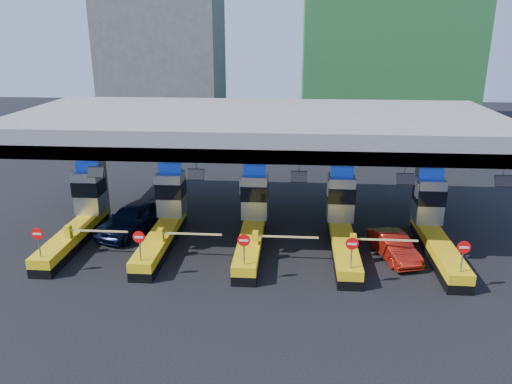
{
  "coord_description": "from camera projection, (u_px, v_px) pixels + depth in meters",
  "views": [
    {
      "loc": [
        2.23,
        -25.88,
        11.66
      ],
      "look_at": [
        0.21,
        0.0,
        3.11
      ],
      "focal_mm": 35.0,
      "sensor_mm": 36.0,
      "label": 1
    }
  ],
  "objects": [
    {
      "name": "toll_lane_far_right",
      "position": [
        434.0,
        224.0,
        27.41
      ],
      "size": [
        4.43,
        8.0,
        4.16
      ],
      "color": "black",
      "rests_on": "ground"
    },
    {
      "name": "toll_lane_left",
      "position": [
        166.0,
        217.0,
        28.52
      ],
      "size": [
        4.43,
        8.0,
        4.16
      ],
      "color": "black",
      "rests_on": "ground"
    },
    {
      "name": "toll_lane_far_left",
      "position": [
        81.0,
        214.0,
        28.89
      ],
      "size": [
        4.43,
        8.0,
        4.16
      ],
      "color": "black",
      "rests_on": "ground"
    },
    {
      "name": "ground",
      "position": [
        252.0,
        244.0,
        28.32
      ],
      "size": [
        120.0,
        120.0,
        0.0
      ],
      "primitive_type": "plane",
      "color": "black",
      "rests_on": "ground"
    },
    {
      "name": "bg_building_scaffold",
      "position": [
        389.0,
        5.0,
        53.36
      ],
      "size": [
        18.0,
        12.0,
        28.0
      ],
      "primitive_type": "cube",
      "color": "#1E5926",
      "rests_on": "ground"
    },
    {
      "name": "red_car",
      "position": [
        394.0,
        247.0,
        26.37
      ],
      "size": [
        2.44,
        4.28,
        1.33
      ],
      "primitive_type": "imported",
      "rotation": [
        0.0,
        0.0,
        0.27
      ],
      "color": "maroon",
      "rests_on": "ground"
    },
    {
      "name": "toll_lane_center",
      "position": [
        253.0,
        219.0,
        28.15
      ],
      "size": [
        4.43,
        8.0,
        4.16
      ],
      "color": "black",
      "rests_on": "ground"
    },
    {
      "name": "toll_lane_right",
      "position": [
        342.0,
        222.0,
        27.78
      ],
      "size": [
        4.43,
        8.0,
        4.16
      ],
      "color": "black",
      "rests_on": "ground"
    },
    {
      "name": "bg_building_concrete",
      "position": [
        163.0,
        51.0,
        60.63
      ],
      "size": [
        14.0,
        10.0,
        18.0
      ],
      "primitive_type": "cube",
      "color": "#4C4C49",
      "rests_on": "ground"
    },
    {
      "name": "toll_canopy",
      "position": [
        256.0,
        128.0,
        29.12
      ],
      "size": [
        28.0,
        12.09,
        7.0
      ],
      "color": "slate",
      "rests_on": "ground"
    },
    {
      "name": "van",
      "position": [
        134.0,
        218.0,
        29.68
      ],
      "size": [
        3.96,
        5.71,
        1.8
      ],
      "primitive_type": "imported",
      "rotation": [
        0.0,
        0.0,
        -0.38
      ],
      "color": "black",
      "rests_on": "ground"
    }
  ]
}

